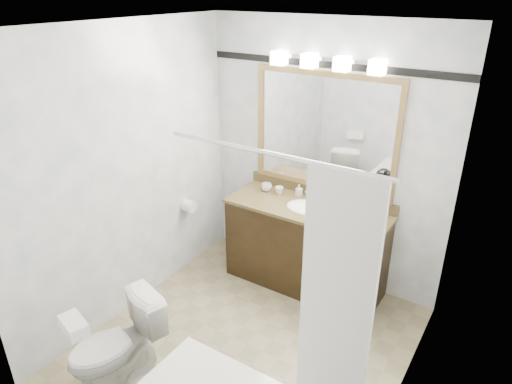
# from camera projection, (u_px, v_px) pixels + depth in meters

# --- Properties ---
(room) EXTENTS (2.42, 2.62, 2.52)m
(room) POSITION_uv_depth(u_px,v_px,m) (246.00, 211.00, 3.27)
(room) COLOR gray
(room) RESTS_ON ground
(vanity) EXTENTS (1.53, 0.58, 0.97)m
(vanity) POSITION_uv_depth(u_px,v_px,m) (305.00, 245.00, 4.39)
(vanity) COLOR black
(vanity) RESTS_ON ground
(mirror) EXTENTS (1.40, 0.04, 1.10)m
(mirror) POSITION_uv_depth(u_px,v_px,m) (324.00, 132.00, 4.15)
(mirror) COLOR #A5824A
(mirror) RESTS_ON room
(vanity_light_bar) EXTENTS (1.02, 0.14, 0.12)m
(vanity_light_bar) POSITION_uv_depth(u_px,v_px,m) (326.00, 62.00, 3.84)
(vanity_light_bar) COLOR silver
(vanity_light_bar) RESTS_ON room
(accent_stripe) EXTENTS (2.40, 0.01, 0.06)m
(accent_stripe) POSITION_uv_depth(u_px,v_px,m) (329.00, 65.00, 3.91)
(accent_stripe) COLOR black
(accent_stripe) RESTS_ON room
(tp_roll) EXTENTS (0.11, 0.12, 0.12)m
(tp_roll) POSITION_uv_depth(u_px,v_px,m) (189.00, 206.00, 4.57)
(tp_roll) COLOR white
(tp_roll) RESTS_ON room
(toilet) EXTENTS (0.57, 0.77, 0.70)m
(toilet) POSITION_uv_depth(u_px,v_px,m) (116.00, 346.00, 3.29)
(toilet) COLOR white
(toilet) RESTS_ON ground
(tissue_box) EXTENTS (0.25, 0.18, 0.09)m
(tissue_box) POSITION_uv_depth(u_px,v_px,m) (74.00, 326.00, 2.91)
(tissue_box) COLOR white
(tissue_box) RESTS_ON toilet
(coffee_maker) EXTENTS (0.17, 0.22, 0.33)m
(coffee_maker) POSITION_uv_depth(u_px,v_px,m) (365.00, 203.00, 3.91)
(coffee_maker) COLOR black
(coffee_maker) RESTS_ON vanity
(cup_left) EXTENTS (0.10, 0.10, 0.08)m
(cup_left) POSITION_uv_depth(u_px,v_px,m) (267.00, 187.00, 4.54)
(cup_left) COLOR white
(cup_left) RESTS_ON vanity
(cup_right) EXTENTS (0.10, 0.10, 0.07)m
(cup_right) POSITION_uv_depth(u_px,v_px,m) (279.00, 190.00, 4.47)
(cup_right) COLOR white
(cup_right) RESTS_ON vanity
(soap_bottle_a) EXTENTS (0.06, 0.06, 0.11)m
(soap_bottle_a) POSITION_uv_depth(u_px,v_px,m) (299.00, 190.00, 4.42)
(soap_bottle_a) COLOR white
(soap_bottle_a) RESTS_ON vanity
(soap_bottle_b) EXTENTS (0.07, 0.07, 0.09)m
(soap_bottle_b) POSITION_uv_depth(u_px,v_px,m) (320.00, 198.00, 4.28)
(soap_bottle_b) COLOR white
(soap_bottle_b) RESTS_ON vanity
(soap_bar) EXTENTS (0.09, 0.06, 0.03)m
(soap_bar) POSITION_uv_depth(u_px,v_px,m) (318.00, 203.00, 4.28)
(soap_bar) COLOR #ECEAC2
(soap_bar) RESTS_ON vanity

